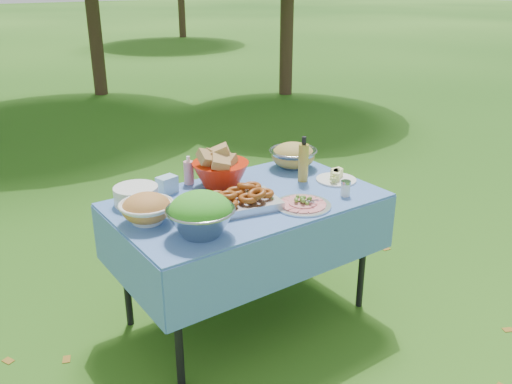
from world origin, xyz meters
TOP-DOWN VIEW (x-y plane):
  - ground at (0.00, 0.00)m, footprint 80.00×80.00m
  - picnic_table at (0.00, 0.00)m, footprint 1.46×0.86m
  - salad_bowl at (-0.43, -0.24)m, footprint 0.41×0.41m
  - pasta_bowl_white at (-0.58, 0.04)m, footprint 0.32×0.32m
  - plate_stack at (-0.53, 0.29)m, footprint 0.27×0.27m
  - wipes_box at (-0.32, 0.33)m, footprint 0.12×0.10m
  - sanitizer_bottle at (-0.15, 0.39)m, footprint 0.07×0.07m
  - bread_bowl at (-0.01, 0.25)m, footprint 0.38×0.38m
  - pasta_bowl_steel at (0.54, 0.27)m, footprint 0.34×0.34m
  - fried_tray at (-0.09, -0.08)m, footprint 0.43×0.34m
  - charcuterie_platter at (0.19, -0.26)m, footprint 0.31×0.31m
  - oil_bottle at (0.43, 0.04)m, footprint 0.08×0.08m
  - cheese_plate at (0.60, -0.08)m, footprint 0.31×0.31m
  - shaker at (0.48, -0.28)m, footprint 0.06×0.06m

SIDE VIEW (x-z plane):
  - ground at x=0.00m, z-range 0.00..0.00m
  - picnic_table at x=0.00m, z-range 0.00..0.76m
  - cheese_plate at x=0.60m, z-range 0.76..0.83m
  - charcuterie_platter at x=0.19m, z-range 0.76..0.83m
  - shaker at x=0.48m, z-range 0.76..0.85m
  - fried_tray at x=-0.09m, z-range 0.76..0.85m
  - wipes_box at x=-0.32m, z-range 0.76..0.86m
  - plate_stack at x=-0.53m, z-range 0.76..0.86m
  - pasta_bowl_white at x=-0.58m, z-range 0.76..0.91m
  - pasta_bowl_steel at x=0.54m, z-range 0.76..0.92m
  - sanitizer_bottle at x=-0.15m, z-range 0.76..0.93m
  - salad_bowl at x=-0.43m, z-range 0.76..0.98m
  - bread_bowl at x=-0.01m, z-range 0.76..0.98m
  - oil_bottle at x=0.43m, z-range 0.76..1.04m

